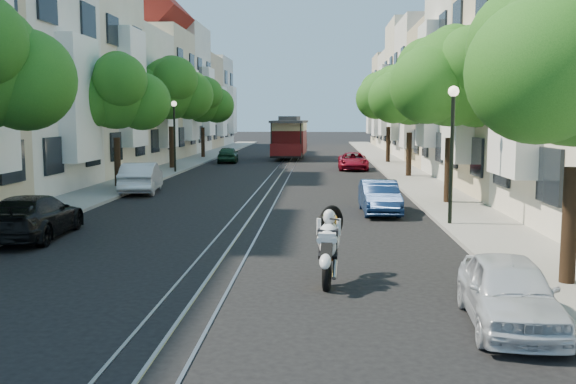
# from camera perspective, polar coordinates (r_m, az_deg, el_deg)

# --- Properties ---
(ground) EXTENTS (200.00, 200.00, 0.00)m
(ground) POSITION_cam_1_polar(r_m,az_deg,el_deg) (43.80, -0.15, 2.31)
(ground) COLOR black
(ground) RESTS_ON ground
(sidewalk_east) EXTENTS (2.50, 80.00, 0.12)m
(sidewalk_east) POSITION_cam_1_polar(r_m,az_deg,el_deg) (44.00, 9.33, 2.32)
(sidewalk_east) COLOR gray
(sidewalk_east) RESTS_ON ground
(sidewalk_west) EXTENTS (2.50, 80.00, 0.12)m
(sidewalk_west) POSITION_cam_1_polar(r_m,az_deg,el_deg) (44.77, -9.47, 2.39)
(sidewalk_west) COLOR gray
(sidewalk_west) RESTS_ON ground
(rail_left) EXTENTS (0.06, 80.00, 0.02)m
(rail_left) POSITION_cam_1_polar(r_m,az_deg,el_deg) (43.83, -0.87, 2.32)
(rail_left) COLOR gray
(rail_left) RESTS_ON ground
(rail_slot) EXTENTS (0.06, 80.00, 0.02)m
(rail_slot) POSITION_cam_1_polar(r_m,az_deg,el_deg) (43.79, -0.15, 2.32)
(rail_slot) COLOR gray
(rail_slot) RESTS_ON ground
(rail_right) EXTENTS (0.06, 80.00, 0.02)m
(rail_right) POSITION_cam_1_polar(r_m,az_deg,el_deg) (43.77, 0.57, 2.32)
(rail_right) COLOR gray
(rail_right) RESTS_ON ground
(lane_line) EXTENTS (0.08, 80.00, 0.01)m
(lane_line) POSITION_cam_1_polar(r_m,az_deg,el_deg) (43.79, -0.15, 2.31)
(lane_line) COLOR tan
(lane_line) RESTS_ON ground
(townhouses_east) EXTENTS (7.75, 72.00, 12.00)m
(townhouses_east) POSITION_cam_1_polar(r_m,az_deg,el_deg) (44.59, 15.45, 8.81)
(townhouses_east) COLOR beige
(townhouses_east) RESTS_ON ground
(townhouses_west) EXTENTS (7.75, 72.00, 11.76)m
(townhouses_west) POSITION_cam_1_polar(r_m,az_deg,el_deg) (45.81, -15.33, 8.62)
(townhouses_west) COLOR silver
(townhouses_west) RESTS_ON ground
(tree_e_b) EXTENTS (4.93, 4.08, 6.68)m
(tree_e_b) POSITION_cam_1_polar(r_m,az_deg,el_deg) (25.10, 14.43, 9.63)
(tree_e_b) COLOR black
(tree_e_b) RESTS_ON ground
(tree_e_c) EXTENTS (4.84, 3.99, 6.52)m
(tree_e_c) POSITION_cam_1_polar(r_m,az_deg,el_deg) (35.94, 10.91, 8.56)
(tree_e_c) COLOR black
(tree_e_c) RESTS_ON ground
(tree_e_d) EXTENTS (5.01, 4.16, 6.85)m
(tree_e_d) POSITION_cam_1_polar(r_m,az_deg,el_deg) (46.86, 9.05, 8.47)
(tree_e_d) COLOR black
(tree_e_d) RESTS_ON ground
(tree_w_b) EXTENTS (4.72, 3.87, 6.27)m
(tree_w_b) POSITION_cam_1_polar(r_m,az_deg,el_deg) (31.08, -15.00, 8.39)
(tree_w_b) COLOR black
(tree_w_b) RESTS_ON ground
(tree_w_c) EXTENTS (5.13, 4.28, 7.09)m
(tree_w_c) POSITION_cam_1_polar(r_m,az_deg,el_deg) (41.70, -10.35, 8.95)
(tree_w_c) COLOR black
(tree_w_c) RESTS_ON ground
(tree_w_d) EXTENTS (4.84, 3.99, 6.52)m
(tree_w_d) POSITION_cam_1_polar(r_m,az_deg,el_deg) (52.46, -7.57, 8.01)
(tree_w_d) COLOR black
(tree_w_d) RESTS_ON ground
(lamp_east) EXTENTS (0.32, 0.32, 4.16)m
(lamp_east) POSITION_cam_1_polar(r_m,az_deg,el_deg) (20.01, 14.40, 5.02)
(lamp_east) COLOR black
(lamp_east) RESTS_ON ground
(lamp_west) EXTENTS (0.32, 0.32, 4.16)m
(lamp_west) POSITION_cam_1_polar(r_m,az_deg,el_deg) (38.59, -10.07, 5.84)
(lamp_west) COLOR black
(lamp_west) RESTS_ON ground
(sportbike_rider) EXTENTS (0.61, 1.92, 1.58)m
(sportbike_rider) POSITION_cam_1_polar(r_m,az_deg,el_deg) (12.99, 3.63, -4.43)
(sportbike_rider) COLOR black
(sportbike_rider) RESTS_ON ground
(cable_car) EXTENTS (2.78, 8.15, 3.10)m
(cable_car) POSITION_cam_1_polar(r_m,az_deg,el_deg) (51.68, 0.16, 5.02)
(cable_car) COLOR black
(cable_car) RESTS_ON ground
(parked_car_e_near) EXTENTS (1.60, 3.44, 1.14)m
(parked_car_e_near) POSITION_cam_1_polar(r_m,az_deg,el_deg) (11.00, 19.04, -8.38)
(parked_car_e_near) COLOR silver
(parked_car_e_near) RESTS_ON ground
(parked_car_e_mid) EXTENTS (1.31, 3.53, 1.15)m
(parked_car_e_mid) POSITION_cam_1_polar(r_m,az_deg,el_deg) (22.58, 8.14, -0.45)
(parked_car_e_mid) COLOR #0D2045
(parked_car_e_mid) RESTS_ON ground
(parked_car_e_far) EXTENTS (1.87, 3.99, 1.11)m
(parked_car_e_far) POSITION_cam_1_polar(r_m,az_deg,el_deg) (41.00, 5.80, 2.75)
(parked_car_e_far) COLOR maroon
(parked_car_e_far) RESTS_ON ground
(parked_car_w_near) EXTENTS (1.96, 4.33, 1.23)m
(parked_car_w_near) POSITION_cam_1_polar(r_m,az_deg,el_deg) (19.11, -21.67, -2.03)
(parked_car_w_near) COLOR black
(parked_car_w_near) RESTS_ON ground
(parked_car_w_mid) EXTENTS (1.95, 4.26, 1.35)m
(parked_car_w_mid) POSITION_cam_1_polar(r_m,az_deg,el_deg) (29.12, -12.91, 1.25)
(parked_car_w_mid) COLOR silver
(parked_car_w_mid) RESTS_ON ground
(parked_car_w_far) EXTENTS (1.68, 3.60, 1.19)m
(parked_car_w_far) POSITION_cam_1_polar(r_m,az_deg,el_deg) (47.34, -5.36, 3.33)
(parked_car_w_far) COLOR #163723
(parked_car_w_far) RESTS_ON ground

